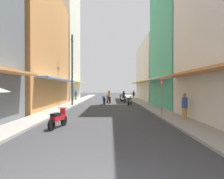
# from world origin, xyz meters

# --- Properties ---
(ground_plane) EXTENTS (104.03, 104.03, 0.00)m
(ground_plane) POSITION_xyz_m (0.00, 19.64, 0.00)
(ground_plane) COLOR #38383A
(sidewalk_left) EXTENTS (1.63, 55.29, 0.12)m
(sidewalk_left) POSITION_xyz_m (-4.37, 19.64, 0.06)
(sidewalk_left) COLOR #9E9991
(sidewalk_left) RESTS_ON ground
(sidewalk_right) EXTENTS (1.63, 55.29, 0.12)m
(sidewalk_right) POSITION_xyz_m (4.37, 19.64, 0.06)
(sidewalk_right) COLOR #9E9991
(sidewalk_right) RESTS_ON ground
(building_left_mid) EXTENTS (7.05, 12.27, 11.67)m
(building_left_mid) POSITION_xyz_m (-8.18, 16.11, 5.83)
(building_left_mid) COLOR #D88C4C
(building_left_mid) RESTS_ON ground
(building_left_far) EXTENTS (7.05, 9.11, 17.82)m
(building_left_far) POSITION_xyz_m (-8.18, 27.56, 8.90)
(building_left_far) COLOR silver
(building_left_far) RESTS_ON ground
(building_right_mid) EXTENTS (7.05, 8.98, 15.59)m
(building_right_mid) POSITION_xyz_m (8.18, 16.56, 7.79)
(building_right_mid) COLOR #4CB28C
(building_right_mid) RESTS_ON ground
(building_right_far) EXTENTS (7.05, 12.53, 9.10)m
(building_right_far) POSITION_xyz_m (8.17, 27.93, 4.55)
(building_right_far) COLOR silver
(building_right_far) RESTS_ON ground
(motorbike_silver) EXTENTS (0.75, 1.74, 0.96)m
(motorbike_silver) POSITION_xyz_m (2.53, 19.30, 0.50)
(motorbike_silver) COLOR black
(motorbike_silver) RESTS_ON ground
(motorbike_white) EXTENTS (0.70, 1.76, 1.58)m
(motorbike_white) POSITION_xyz_m (2.01, 23.20, 0.70)
(motorbike_white) COLOR black
(motorbike_white) RESTS_ON ground
(motorbike_maroon) EXTENTS (0.67, 1.77, 1.58)m
(motorbike_maroon) POSITION_xyz_m (0.05, 21.96, 0.70)
(motorbike_maroon) COLOR black
(motorbike_maroon) RESTS_ON ground
(motorbike_black) EXTENTS (0.63, 1.78, 0.96)m
(motorbike_black) POSITION_xyz_m (1.96, 25.97, 0.50)
(motorbike_black) COLOR black
(motorbike_black) RESTS_ON ground
(motorbike_blue) EXTENTS (0.55, 1.81, 0.96)m
(motorbike_blue) POSITION_xyz_m (-0.47, 19.58, 0.50)
(motorbike_blue) COLOR black
(motorbike_blue) RESTS_ON ground
(motorbike_red) EXTENTS (0.65, 1.78, 0.96)m
(motorbike_red) POSITION_xyz_m (-2.28, 6.26, 0.50)
(motorbike_red) COLOR black
(motorbike_red) RESTS_ON ground
(pedestrian_crossing) EXTENTS (0.34, 0.34, 1.63)m
(pedestrian_crossing) POSITION_xyz_m (-4.86, 25.71, 0.81)
(pedestrian_crossing) COLOR #598C59
(pedestrian_crossing) RESTS_ON ground
(pedestrian_foreground) EXTENTS (0.34, 0.34, 1.59)m
(pedestrian_foreground) POSITION_xyz_m (3.88, 27.12, 0.79)
(pedestrian_foreground) COLOR beige
(pedestrian_foreground) RESTS_ON ground
(pedestrian_far) EXTENTS (0.34, 0.34, 1.66)m
(pedestrian_far) POSITION_xyz_m (4.76, 8.30, 0.83)
(pedestrian_far) COLOR #BF8C3F
(pedestrian_far) RESTS_ON ground
(utility_pole) EXTENTS (0.20, 1.20, 7.64)m
(utility_pole) POSITION_xyz_m (-3.80, 17.59, 3.90)
(utility_pole) COLOR #4C4C4F
(utility_pole) RESTS_ON ground
(street_sign_no_entry) EXTENTS (0.07, 0.60, 2.65)m
(street_sign_no_entry) POSITION_xyz_m (3.70, 9.59, 1.72)
(street_sign_no_entry) COLOR gray
(street_sign_no_entry) RESTS_ON ground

